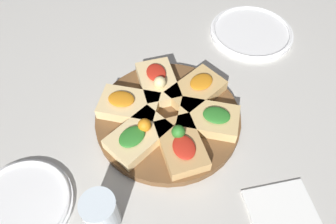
{
  "coord_description": "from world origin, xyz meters",
  "views": [
    {
      "loc": [
        -0.18,
        -0.44,
        0.68
      ],
      "look_at": [
        0.0,
        0.0,
        0.04
      ],
      "focal_mm": 35.0,
      "sensor_mm": 36.0,
      "label": 1
    }
  ],
  "objects_px": {
    "plate_left": "(21,205)",
    "napkin_stack": "(282,211)",
    "serving_board": "(168,118)",
    "water_glass": "(101,213)",
    "plate_right": "(251,32)"
  },
  "relations": [
    {
      "from": "plate_left",
      "to": "water_glass",
      "type": "height_order",
      "value": "water_glass"
    },
    {
      "from": "napkin_stack",
      "to": "plate_right",
      "type": "bearing_deg",
      "value": 65.55
    },
    {
      "from": "serving_board",
      "to": "water_glass",
      "type": "height_order",
      "value": "water_glass"
    },
    {
      "from": "plate_left",
      "to": "napkin_stack",
      "type": "height_order",
      "value": "plate_left"
    },
    {
      "from": "water_glass",
      "to": "plate_left",
      "type": "bearing_deg",
      "value": 148.05
    },
    {
      "from": "plate_left",
      "to": "napkin_stack",
      "type": "distance_m",
      "value": 0.55
    },
    {
      "from": "plate_left",
      "to": "napkin_stack",
      "type": "xyz_separation_m",
      "value": [
        0.51,
        -0.22,
        -0.0
      ]
    },
    {
      "from": "plate_left",
      "to": "plate_right",
      "type": "distance_m",
      "value": 0.8
    },
    {
      "from": "plate_left",
      "to": "napkin_stack",
      "type": "relative_size",
      "value": 1.55
    },
    {
      "from": "plate_right",
      "to": "water_glass",
      "type": "height_order",
      "value": "water_glass"
    },
    {
      "from": "plate_right",
      "to": "water_glass",
      "type": "relative_size",
      "value": 2.76
    },
    {
      "from": "plate_right",
      "to": "napkin_stack",
      "type": "distance_m",
      "value": 0.57
    },
    {
      "from": "plate_right",
      "to": "water_glass",
      "type": "distance_m",
      "value": 0.71
    },
    {
      "from": "serving_board",
      "to": "plate_right",
      "type": "distance_m",
      "value": 0.43
    },
    {
      "from": "plate_left",
      "to": "water_glass",
      "type": "relative_size",
      "value": 2.34
    }
  ]
}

